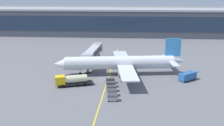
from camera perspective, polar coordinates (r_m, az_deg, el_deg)
ground_plane at (r=82.19m, az=-1.74°, el=-3.44°), size 700.00×700.00×0.00m
apron_lead_in_line at (r=83.95m, az=-0.71°, el=-3.00°), size 2.18×79.98×0.01m
terminal_building at (r=156.53m, az=3.39°, el=8.90°), size 187.97×19.71×15.78m
main_airliner at (r=84.77m, az=1.85°, el=0.11°), size 43.10×34.26×11.94m
jet_bridge at (r=94.60m, az=-4.09°, el=2.39°), size 5.18×20.26×6.83m
fuel_tanker at (r=76.57m, az=-8.82°, el=-3.74°), size 11.06×5.59×3.25m
lavatory_truck at (r=83.69m, az=16.25°, el=-2.71°), size 5.98×5.40×2.50m
baggage_cart_0 at (r=66.34m, az=0.13°, el=-7.63°), size 2.82×1.90×1.48m
baggage_cart_1 at (r=69.28m, az=-0.01°, el=-6.57°), size 2.82×1.90×1.48m
baggage_cart_2 at (r=72.24m, az=-0.14°, el=-5.59°), size 2.82×1.90×1.48m
baggage_cart_3 at (r=75.22m, az=-0.26°, el=-4.69°), size 2.82×1.90×1.48m
baggage_cart_4 at (r=78.21m, az=-0.37°, el=-3.86°), size 2.82×1.90×1.48m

